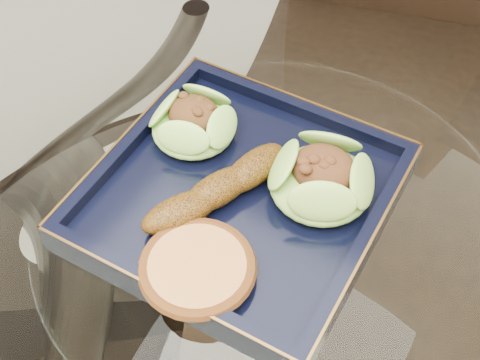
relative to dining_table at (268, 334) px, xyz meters
The scene contains 7 objects.
dining_table is the anchor object (origin of this frame).
dining_chair 0.43m from the dining_table, 94.41° to the left, with size 0.47×0.47×0.87m.
navy_plate 0.19m from the dining_table, 151.11° to the left, with size 0.27×0.27×0.02m, color black.
lettuce_wrap_left 0.25m from the dining_table, 152.65° to the left, with size 0.09×0.09×0.03m, color #56962B.
lettuce_wrap_right 0.21m from the dining_table, 84.19° to the left, with size 0.10×0.10×0.04m, color #60932A.
roasted_plantain 0.21m from the dining_table, 168.42° to the left, with size 0.16×0.03×0.03m, color #5D3809.
crumb_patty 0.21m from the dining_table, 121.62° to the right, with size 0.09×0.09×0.02m, color #B8773D.
Camera 1 is at (0.15, -0.31, 1.29)m, focal length 50.00 mm.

